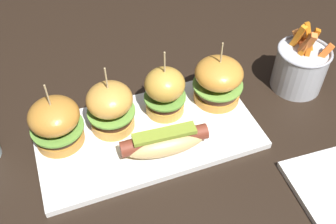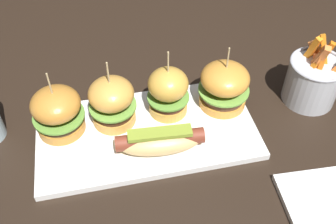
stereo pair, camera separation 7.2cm
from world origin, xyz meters
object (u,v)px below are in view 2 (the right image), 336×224
(platter_main, at_px, (147,132))
(hot_dog, at_px, (160,141))
(slider_center_left, at_px, (112,102))
(slider_center_right, at_px, (168,91))
(slider_far_right, at_px, (224,86))
(fries_bucket, at_px, (313,79))
(slider_far_left, at_px, (57,111))

(platter_main, distance_m, hot_dog, 0.06)
(platter_main, xyz_separation_m, slider_center_left, (-0.06, 0.04, 0.06))
(platter_main, relative_size, slider_center_right, 2.88)
(slider_far_right, bearing_deg, fries_bucket, -3.25)
(slider_far_left, relative_size, fries_bucket, 0.94)
(slider_center_left, distance_m, slider_far_right, 0.22)
(fries_bucket, bearing_deg, slider_far_left, 178.98)
(hot_dog, height_order, slider_center_right, slider_center_right)
(platter_main, bearing_deg, slider_far_left, 166.53)
(hot_dog, relative_size, slider_center_right, 1.11)
(hot_dog, bearing_deg, slider_center_right, 69.39)
(hot_dog, bearing_deg, slider_far_right, 31.59)
(slider_far_right, distance_m, fries_bucket, 0.19)
(slider_far_left, relative_size, slider_center_left, 0.96)
(slider_far_right, bearing_deg, hot_dog, -148.41)
(slider_far_right, bearing_deg, slider_center_right, 177.91)
(hot_dog, distance_m, fries_bucket, 0.35)
(platter_main, xyz_separation_m, fries_bucket, (0.35, 0.03, 0.05))
(platter_main, bearing_deg, slider_center_left, 145.45)
(slider_far_left, distance_m, slider_center_left, 0.10)
(hot_dog, distance_m, slider_center_right, 0.11)
(fries_bucket, bearing_deg, slider_center_right, 177.18)
(platter_main, height_order, slider_center_right, slider_center_right)
(slider_far_left, height_order, slider_far_right, same)
(slider_center_left, bearing_deg, slider_far_right, 0.05)
(slider_far_right, height_order, fries_bucket, slider_far_right)
(slider_far_right, bearing_deg, slider_far_left, -179.72)
(slider_far_left, xyz_separation_m, slider_center_left, (0.10, 0.00, 0.00))
(slider_far_right, bearing_deg, platter_main, -166.40)
(slider_center_left, height_order, slider_far_right, slider_center_left)
(slider_center_right, bearing_deg, slider_far_left, -178.46)
(slider_far_right, xyz_separation_m, fries_bucket, (0.19, -0.01, -0.01))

